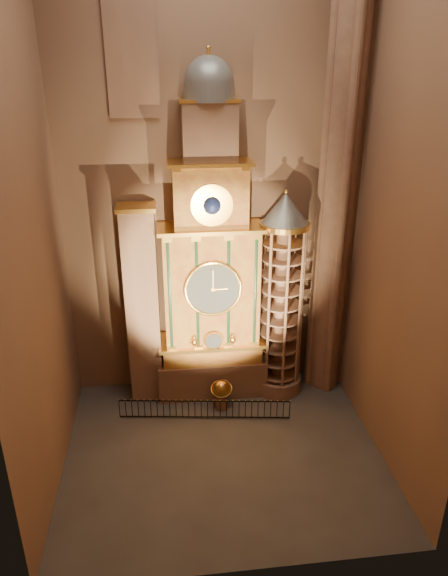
{
  "coord_description": "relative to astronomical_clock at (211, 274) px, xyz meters",
  "views": [
    {
      "loc": [
        -2.13,
        -18.23,
        15.88
      ],
      "look_at": [
        0.41,
        3.0,
        6.75
      ],
      "focal_mm": 32.0,
      "sensor_mm": 36.0,
      "label": 1
    }
  ],
  "objects": [
    {
      "name": "portrait_tower",
      "position": [
        -3.4,
        0.02,
        -1.53
      ],
      "size": [
        1.8,
        1.6,
        10.2
      ],
      "color": "#8C634C",
      "rests_on": "floor"
    },
    {
      "name": "wall_back",
      "position": [
        0.0,
        1.04,
        4.32
      ],
      "size": [
        22.0,
        0.0,
        22.0
      ],
      "primitive_type": "plane",
      "rotation": [
        1.57,
        0.0,
        0.0
      ],
      "color": "#90694D",
      "rests_on": "floor"
    },
    {
      "name": "stained_glass_window",
      "position": [
        -3.2,
        0.95,
        9.82
      ],
      "size": [
        2.2,
        0.14,
        5.2
      ],
      "color": "navy",
      "rests_on": "wall_back"
    },
    {
      "name": "gothic_pier",
      "position": [
        6.1,
        0.04,
        4.32
      ],
      "size": [
        2.04,
        2.04,
        22.0
      ],
      "color": "#8C634C",
      "rests_on": "floor"
    },
    {
      "name": "floor",
      "position": [
        0.0,
        -4.96,
        -6.68
      ],
      "size": [
        14.0,
        14.0,
        0.0
      ],
      "primitive_type": "plane",
      "color": "#383330",
      "rests_on": "ground"
    },
    {
      "name": "stair_turret",
      "position": [
        3.5,
        -0.26,
        -1.41
      ],
      "size": [
        2.5,
        2.5,
        10.8
      ],
      "color": "#8C634C",
      "rests_on": "floor"
    },
    {
      "name": "iron_railing",
      "position": [
        -0.62,
        -2.46,
        -6.13
      ],
      "size": [
        8.29,
        1.13,
        1.0
      ],
      "color": "black",
      "rests_on": "floor"
    },
    {
      "name": "wall_right",
      "position": [
        7.0,
        -4.96,
        4.32
      ],
      "size": [
        0.0,
        22.0,
        22.0
      ],
      "primitive_type": "plane",
      "rotation": [
        1.57,
        0.0,
        -1.57
      ],
      "color": "#90694D",
      "rests_on": "floor"
    },
    {
      "name": "wall_left",
      "position": [
        -7.0,
        -4.96,
        4.32
      ],
      "size": [
        0.0,
        22.0,
        22.0
      ],
      "primitive_type": "plane",
      "rotation": [
        1.57,
        0.0,
        1.57
      ],
      "color": "#90694D",
      "rests_on": "floor"
    },
    {
      "name": "celestial_globe",
      "position": [
        0.31,
        -1.67,
        -5.73
      ],
      "size": [
        1.26,
        1.21,
        1.58
      ],
      "color": "#8C634C",
      "rests_on": "floor"
    },
    {
      "name": "astronomical_clock",
      "position": [
        0.0,
        0.0,
        0.0
      ],
      "size": [
        5.6,
        2.41,
        16.7
      ],
      "color": "#8C634C",
      "rests_on": "floor"
    }
  ]
}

